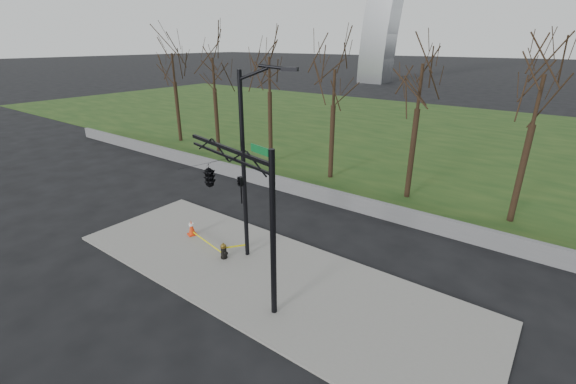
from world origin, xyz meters
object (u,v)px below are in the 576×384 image
Objects in this scene: fire_hydrant at (224,251)px; street_light at (248,156)px; traffic_cone at (192,227)px; traffic_signal_mast at (219,180)px.

street_light is at bearing 60.85° from fire_hydrant.
fire_hydrant is at bearing -11.67° from traffic_cone.
street_light is (3.66, 0.32, 4.20)m from traffic_cone.
fire_hydrant is 0.12× the size of traffic_signal_mast.
fire_hydrant is at bearing 151.62° from traffic_signal_mast.
street_light is 1.74m from traffic_signal_mast.
street_light is at bearing 103.51° from traffic_signal_mast.
traffic_cone is 5.35m from traffic_signal_mast.
street_light is at bearing 5.05° from traffic_cone.
traffic_cone is 0.13× the size of traffic_signal_mast.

